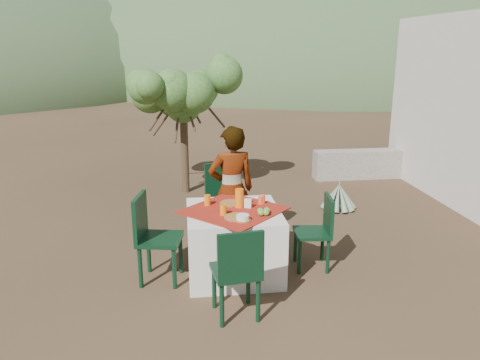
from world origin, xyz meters
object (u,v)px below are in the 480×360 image
chair_right (319,229)px  agave (339,197)px  chair_near (238,270)px  juice_pitcher (239,198)px  person (232,190)px  shrub_tree (187,99)px  chair_far (224,197)px  chair_left (152,234)px  table (234,242)px

chair_right → agave: 2.15m
chair_right → agave: bearing=160.4°
chair_near → juice_pitcher: 1.09m
person → juice_pitcher: bearing=83.2°
shrub_tree → chair_right: bearing=-66.2°
chair_far → chair_right: (0.99, -1.06, -0.08)m
person → shrub_tree: shrub_tree is taller
agave → chair_left: bearing=-144.1°
chair_far → juice_pitcher: size_ratio=4.76×
chair_far → juice_pitcher: 1.06m
chair_right → chair_far: bearing=-131.7°
chair_left → chair_right: bearing=-77.2°
table → juice_pitcher: (0.07, 0.07, 0.49)m
agave → juice_pitcher: bearing=-134.0°
chair_far → agave: size_ratio=1.69×
chair_right → person: bearing=-118.0°
shrub_tree → chair_near: bearing=-84.9°
person → agave: size_ratio=2.68×
chair_near → juice_pitcher: size_ratio=4.39×
chair_right → shrub_tree: 3.71m
chair_near → person: (0.11, 1.58, 0.28)m
agave → juice_pitcher: 2.69m
shrub_tree → agave: bearing=-29.1°
table → agave: (1.89, 1.95, -0.18)m
table → shrub_tree: size_ratio=0.63×
person → agave: (1.84, 1.31, -0.59)m
table → chair_far: chair_far is taller
chair_far → agave: 2.11m
chair_far → agave: (1.89, 0.87, -0.36)m
chair_near → person: person is taller
chair_far → chair_left: bearing=-140.6°
chair_near → chair_left: (-0.83, 0.88, 0.03)m
table → juice_pitcher: bearing=44.9°
chair_right → person: 1.17m
table → agave: size_ratio=2.19×
shrub_tree → juice_pitcher: size_ratio=9.81×
shrub_tree → juice_pitcher: bearing=-80.8°
chair_right → shrub_tree: shrub_tree is taller
person → shrub_tree: 2.78m
agave → juice_pitcher: (-1.81, -1.87, 0.67)m
person → shrub_tree: bearing=-89.1°
shrub_tree → agave: size_ratio=3.48×
shrub_tree → agave: 3.02m
chair_near → person: 1.61m
chair_far → person: person is taller
table → agave: 2.72m
table → chair_left: bearing=-176.1°
juice_pitcher → shrub_tree: bearing=99.2°
table → chair_near: bearing=-94.1°
chair_far → chair_near: size_ratio=1.08×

